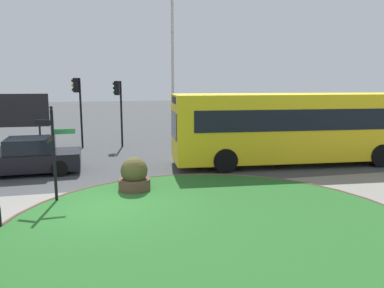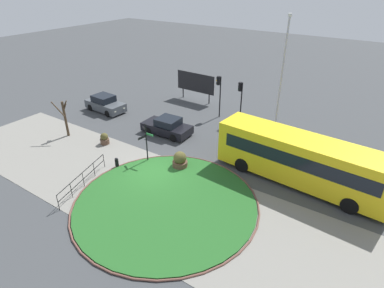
% 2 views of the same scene
% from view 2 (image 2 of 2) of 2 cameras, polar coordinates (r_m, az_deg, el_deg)
% --- Properties ---
extents(ground, '(120.00, 120.00, 0.00)m').
position_cam_2_polar(ground, '(21.98, -6.64, -5.12)').
color(ground, '#3D3F42').
extents(sidewalk_paving, '(32.00, 8.01, 0.02)m').
position_cam_2_polar(sidewalk_paving, '(20.79, -10.19, -7.57)').
color(sidewalk_paving, gray).
rests_on(sidewalk_paving, ground).
extents(grass_island, '(10.63, 10.63, 0.10)m').
position_cam_2_polar(grass_island, '(19.22, -4.67, -10.38)').
color(grass_island, '#235B23').
rests_on(grass_island, ground).
extents(grass_kerb_ring, '(10.94, 10.94, 0.11)m').
position_cam_2_polar(grass_kerb_ring, '(19.22, -4.67, -10.37)').
color(grass_kerb_ring, brown).
rests_on(grass_kerb_ring, ground).
extents(signpost_directional, '(1.15, 0.97, 2.97)m').
position_cam_2_polar(signpost_directional, '(22.52, -8.16, 0.68)').
color(signpost_directional, black).
rests_on(signpost_directional, ground).
extents(bollard_foreground, '(0.25, 0.25, 0.73)m').
position_cam_2_polar(bollard_foreground, '(22.87, -13.24, -3.21)').
color(bollard_foreground, black).
rests_on(bollard_foreground, ground).
extents(railing_grass_edge, '(1.38, 4.68, 1.04)m').
position_cam_2_polar(railing_grass_edge, '(21.29, -18.84, -5.69)').
color(railing_grass_edge, black).
rests_on(railing_grass_edge, ground).
extents(bus_yellow, '(10.97, 3.25, 3.13)m').
position_cam_2_polar(bus_yellow, '(21.19, 18.80, -2.60)').
color(bus_yellow, yellow).
rests_on(bus_yellow, ground).
extents(car_near_lane, '(4.22, 2.07, 1.44)m').
position_cam_2_polar(car_near_lane, '(26.83, -4.44, 3.10)').
color(car_near_lane, black).
rests_on(car_near_lane, ground).
extents(car_far_lane, '(4.22, 2.06, 1.56)m').
position_cam_2_polar(car_far_lane, '(32.51, -15.21, 6.90)').
color(car_far_lane, '#474C51').
rests_on(car_far_lane, ground).
extents(traffic_light_near, '(0.49, 0.31, 3.69)m').
position_cam_2_polar(traffic_light_near, '(28.54, 8.61, 8.88)').
color(traffic_light_near, black).
rests_on(traffic_light_near, ground).
extents(traffic_light_far, '(0.48, 0.31, 3.85)m').
position_cam_2_polar(traffic_light_far, '(29.48, 4.82, 9.96)').
color(traffic_light_far, black).
rests_on(traffic_light_far, ground).
extents(lamppost_tall, '(0.32, 0.32, 9.35)m').
position_cam_2_polar(lamppost_tall, '(27.36, 15.77, 12.28)').
color(lamppost_tall, '#B7B7BC').
rests_on(lamppost_tall, ground).
extents(billboard_left, '(4.54, 0.26, 2.95)m').
position_cam_2_polar(billboard_left, '(33.74, 0.68, 10.84)').
color(billboard_left, black).
rests_on(billboard_left, ground).
extents(planter_near_signpost, '(1.06, 1.06, 1.20)m').
position_cam_2_polar(planter_near_signpost, '(22.19, -2.16, -2.94)').
color(planter_near_signpost, brown).
rests_on(planter_near_signpost, ground).
extents(planter_kerbside, '(0.71, 0.71, 0.94)m').
position_cam_2_polar(planter_kerbside, '(26.15, -15.30, 0.86)').
color(planter_kerbside, brown).
rests_on(planter_kerbside, ground).
extents(street_tree_bare, '(1.15, 1.01, 3.12)m').
position_cam_2_polar(street_tree_bare, '(27.94, -21.70, 4.47)').
color(street_tree_bare, '#423323').
rests_on(street_tree_bare, ground).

